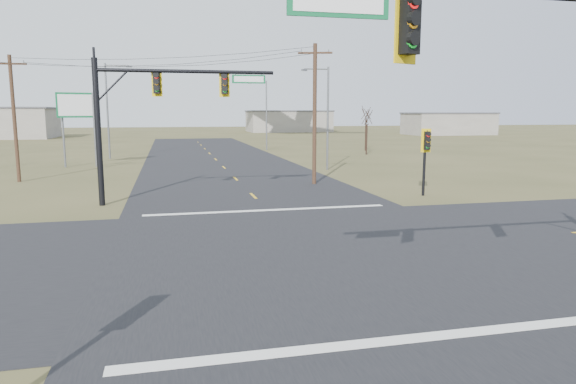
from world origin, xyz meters
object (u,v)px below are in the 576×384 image
(mast_arm_far, at_px, (155,101))
(bare_tree_d, at_px, (366,113))
(streetlight_b, at_px, (265,112))
(bare_tree_c, at_px, (367,117))
(pedestal_signal_ne, at_px, (426,146))
(utility_pole_near, at_px, (315,112))
(streetlight_a, at_px, (326,113))
(streetlight_c, at_px, (109,106))
(utility_pole_far, at_px, (14,116))
(highway_sign, at_px, (78,115))

(mast_arm_far, relative_size, bare_tree_d, 1.57)
(streetlight_b, distance_m, bare_tree_c, 13.96)
(mast_arm_far, distance_m, streetlight_b, 39.48)
(bare_tree_c, xyz_separation_m, bare_tree_d, (2.12, 5.64, 0.43))
(pedestal_signal_ne, distance_m, utility_pole_near, 8.16)
(utility_pole_near, distance_m, streetlight_b, 32.21)
(mast_arm_far, bearing_deg, streetlight_a, 62.75)
(utility_pole_near, distance_m, streetlight_c, 28.08)
(utility_pole_far, height_order, bare_tree_d, utility_pole_far)
(utility_pole_far, height_order, streetlight_c, streetlight_c)
(utility_pole_far, bearing_deg, streetlight_b, 49.61)
(utility_pole_near, bearing_deg, utility_pole_far, 163.78)
(highway_sign, relative_size, streetlight_a, 0.77)
(streetlight_c, xyz_separation_m, bare_tree_c, (28.05, -1.07, -1.16))
(streetlight_a, bearing_deg, mast_arm_far, -157.28)
(streetlight_a, bearing_deg, bare_tree_c, 34.44)
(highway_sign, distance_m, bare_tree_c, 30.69)
(pedestal_signal_ne, relative_size, streetlight_b, 0.45)
(mast_arm_far, xyz_separation_m, bare_tree_c, (22.82, 27.69, -1.07))
(utility_pole_near, xyz_separation_m, bare_tree_d, (14.81, 28.08, -0.04))
(utility_pole_far, bearing_deg, mast_arm_far, -48.76)
(utility_pole_far, xyz_separation_m, bare_tree_c, (32.47, 16.68, -0.19))
(mast_arm_far, distance_m, utility_pole_near, 11.43)
(utility_pole_near, height_order, streetlight_c, streetlight_c)
(pedestal_signal_ne, bearing_deg, bare_tree_c, 90.64)
(streetlight_b, xyz_separation_m, bare_tree_d, (12.17, -4.03, -0.15))
(streetlight_b, relative_size, bare_tree_d, 1.48)
(mast_arm_far, bearing_deg, utility_pole_far, 149.05)
(streetlight_c, distance_m, bare_tree_d, 30.52)
(highway_sign, xyz_separation_m, streetlight_a, (20.47, -7.23, 0.20))
(pedestal_signal_ne, height_order, streetlight_c, streetlight_c)
(bare_tree_d, bearing_deg, utility_pole_far, -147.16)
(bare_tree_c, bearing_deg, streetlight_b, 136.11)
(bare_tree_c, bearing_deg, pedestal_signal_ne, -105.24)
(streetlight_c, relative_size, bare_tree_c, 1.77)
(highway_sign, height_order, bare_tree_c, highway_sign)
(bare_tree_d, bearing_deg, streetlight_c, -171.37)
(utility_pole_near, height_order, streetlight_b, utility_pole_near)
(utility_pole_near, height_order, highway_sign, utility_pole_near)
(utility_pole_near, height_order, bare_tree_c, utility_pole_near)
(mast_arm_far, height_order, pedestal_signal_ne, mast_arm_far)
(bare_tree_c, bearing_deg, streetlight_c, 177.82)
(streetlight_c, bearing_deg, streetlight_a, -50.50)
(pedestal_signal_ne, height_order, utility_pole_near, utility_pole_near)
(streetlight_b, bearing_deg, streetlight_a, -85.39)
(streetlight_b, height_order, bare_tree_d, streetlight_b)
(utility_pole_near, bearing_deg, highway_sign, 138.18)
(streetlight_a, bearing_deg, bare_tree_d, 37.76)
(utility_pole_far, bearing_deg, streetlight_a, 5.91)
(pedestal_signal_ne, bearing_deg, mast_arm_far, -167.93)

